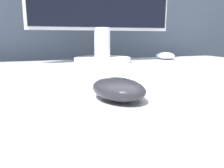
# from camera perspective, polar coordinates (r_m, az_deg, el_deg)

# --- Properties ---
(partition_panel) EXTENTS (5.00, 0.03, 1.35)m
(partition_panel) POSITION_cam_1_polar(r_m,az_deg,el_deg) (1.17, -8.46, 4.52)
(partition_panel) COLOR #333D4C
(partition_panel) RESTS_ON ground_plane
(computer_mouse_near) EXTENTS (0.10, 0.12, 0.04)m
(computer_mouse_near) POSITION_cam_1_polar(r_m,az_deg,el_deg) (0.36, 1.62, -1.31)
(computer_mouse_near) COLOR #232328
(computer_mouse_near) RESTS_ON desk
(keyboard) EXTENTS (0.43, 0.15, 0.02)m
(keyboard) POSITION_cam_1_polar(r_m,az_deg,el_deg) (0.52, -5.02, 2.24)
(keyboard) COLOR silver
(keyboard) RESTS_ON desk
(computer_mouse_far) EXTENTS (0.09, 0.11, 0.03)m
(computer_mouse_far) POSITION_cam_1_polar(r_m,az_deg,el_deg) (1.06, 13.73, 7.22)
(computer_mouse_far) COLOR white
(computer_mouse_far) RESTS_ON desk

